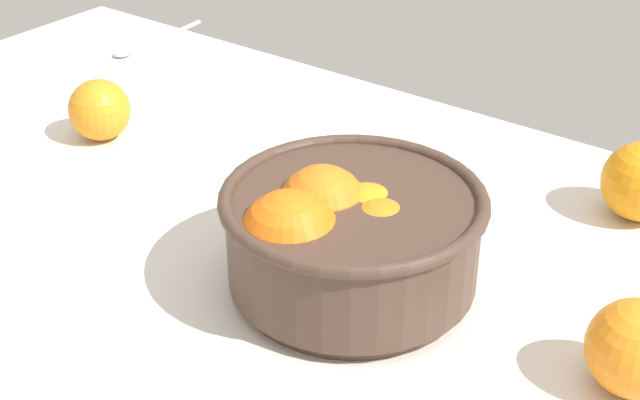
% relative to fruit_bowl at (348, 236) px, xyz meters
% --- Properties ---
extents(ground_plane, '(1.43, 0.84, 0.03)m').
position_rel_fruit_bowl_xyz_m(ground_plane, '(-0.04, -0.03, -0.07)').
color(ground_plane, silver).
extents(fruit_bowl, '(0.22, 0.22, 0.11)m').
position_rel_fruit_bowl_xyz_m(fruit_bowl, '(0.00, 0.00, 0.00)').
color(fruit_bowl, '#473328').
rests_on(fruit_bowl, ground_plane).
extents(loose_orange_1, '(0.07, 0.07, 0.07)m').
position_rel_fruit_bowl_xyz_m(loose_orange_1, '(0.24, 0.02, -0.02)').
color(loose_orange_1, orange).
rests_on(loose_orange_1, ground_plane).
extents(loose_orange_2, '(0.07, 0.07, 0.07)m').
position_rel_fruit_bowl_xyz_m(loose_orange_2, '(-0.39, 0.07, -0.02)').
color(loose_orange_2, orange).
rests_on(loose_orange_2, ground_plane).
extents(spoon, '(0.03, 0.18, 0.01)m').
position_rel_fruit_bowl_xyz_m(spoon, '(-0.57, 0.31, -0.05)').
color(spoon, silver).
rests_on(spoon, ground_plane).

